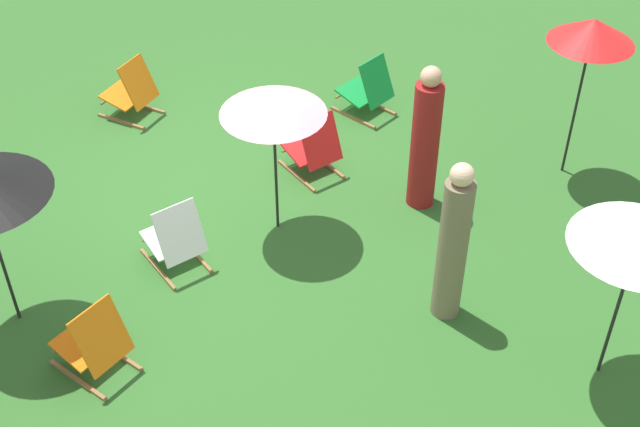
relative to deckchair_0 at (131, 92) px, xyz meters
name	(u,v)px	position (x,y,z in m)	size (l,w,h in m)	color
ground_plane	(236,208)	(0.68, 2.36, -0.37)	(40.00, 40.00, 0.00)	#2D6026
deckchair_0	(131,92)	(0.00, 0.00, 0.00)	(0.59, 0.83, 0.83)	olive
deckchair_3	(368,90)	(-1.87, 2.45, 0.00)	(0.55, 0.80, 0.83)	olive
deckchair_4	(314,148)	(-0.39, 2.68, 0.00)	(0.68, 0.87, 0.83)	olive
deckchair_5	(175,239)	(1.78, 2.50, 0.00)	(0.68, 0.87, 0.83)	olive
deckchair_9	(94,343)	(3.27, 2.91, 0.00)	(0.49, 0.76, 0.83)	olive
umbrella_0	(273,105)	(0.65, 2.95, 1.22)	(1.11, 1.11, 1.70)	black
umbrella_3	(593,31)	(-2.24, 5.08, 1.50)	(0.95, 0.95, 2.01)	black
person_1	(425,141)	(-0.68, 4.00, 0.47)	(0.45, 0.45, 1.77)	maroon
person_2	(453,246)	(0.69, 5.12, 0.50)	(0.32, 0.32, 1.81)	#72664C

